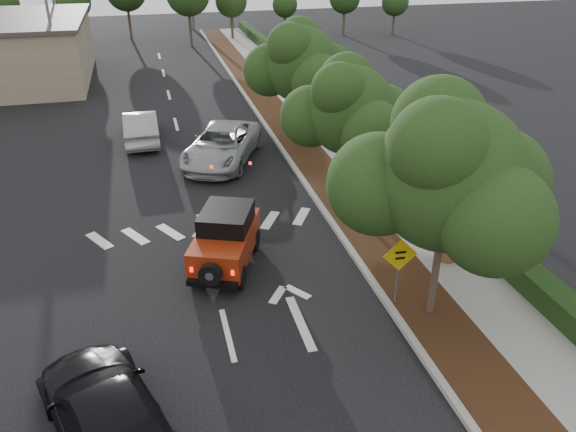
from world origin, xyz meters
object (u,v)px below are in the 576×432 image
object	(u,v)px
red_jeep	(227,237)
black_suv_oncoming	(107,415)
silver_suv_ahead	(222,145)
speed_hump_sign	(399,263)

from	to	relation	value
red_jeep	black_suv_oncoming	size ratio (longest dim) A/B	0.74
black_suv_oncoming	silver_suv_ahead	bearing A→B (deg)	-126.23
silver_suv_ahead	speed_hump_sign	bearing A→B (deg)	-50.65
black_suv_oncoming	speed_hump_sign	distance (m)	8.23
speed_hump_sign	black_suv_oncoming	bearing A→B (deg)	-156.60
silver_suv_ahead	black_suv_oncoming	distance (m)	15.59
black_suv_oncoming	speed_hump_sign	world-z (taller)	speed_hump_sign
red_jeep	speed_hump_sign	world-z (taller)	speed_hump_sign
silver_suv_ahead	black_suv_oncoming	xyz separation A→B (m)	(-4.56, -14.91, -0.05)
red_jeep	black_suv_oncoming	distance (m)	7.21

